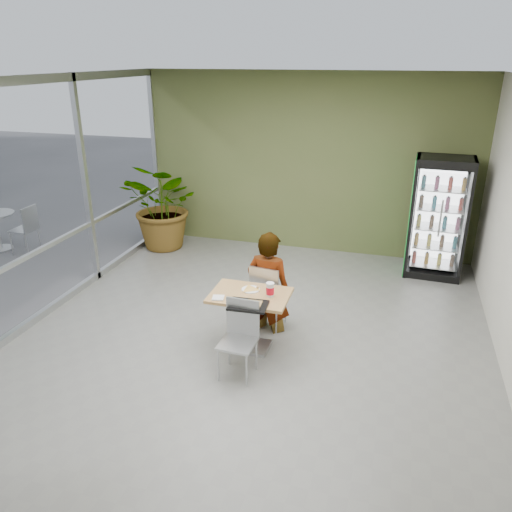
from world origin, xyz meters
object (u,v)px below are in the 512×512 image
object	(u,v)px
chair_far	(267,292)
seated_woman	(268,291)
potted_plant	(166,206)
cafeteria_tray	(248,305)
beverage_fridge	(438,218)
dining_table	(250,310)
chair_near	(240,332)
soda_cup	(270,290)

from	to	relation	value
chair_far	seated_woman	world-z (taller)	seated_woman
seated_woman	potted_plant	distance (m)	3.54
chair_far	cafeteria_tray	distance (m)	0.87
potted_plant	beverage_fridge	bearing A→B (deg)	1.50
beverage_fridge	chair_far	bearing A→B (deg)	-127.81
dining_table	chair_near	bearing A→B (deg)	-86.01
seated_woman	dining_table	bearing A→B (deg)	89.74
dining_table	beverage_fridge	distance (m)	3.83
potted_plant	dining_table	bearing A→B (deg)	-49.21
soda_cup	beverage_fridge	xyz separation A→B (m)	(2.01, 3.06, 0.15)
seated_woman	beverage_fridge	world-z (taller)	beverage_fridge
chair_near	cafeteria_tray	bearing A→B (deg)	81.66
chair_far	chair_near	size ratio (longest dim) A/B	1.03
chair_near	beverage_fridge	world-z (taller)	beverage_fridge
cafeteria_tray	soda_cup	bearing A→B (deg)	61.28
dining_table	potted_plant	world-z (taller)	potted_plant
seated_woman	cafeteria_tray	distance (m)	0.91
soda_cup	cafeteria_tray	bearing A→B (deg)	-118.72
chair_far	chair_near	bearing A→B (deg)	96.07
chair_near	beverage_fridge	bearing A→B (deg)	60.41
soda_cup	potted_plant	bearing A→B (deg)	133.51
dining_table	cafeteria_tray	world-z (taller)	cafeteria_tray
cafeteria_tray	potted_plant	world-z (taller)	potted_plant
chair_far	soda_cup	bearing A→B (deg)	117.20
soda_cup	potted_plant	xyz separation A→B (m)	(-2.78, 2.93, -0.01)
seated_woman	soda_cup	bearing A→B (deg)	114.51
potted_plant	soda_cup	bearing A→B (deg)	-46.49
chair_near	soda_cup	bearing A→B (deg)	69.93
dining_table	soda_cup	size ratio (longest dim) A/B	5.41
dining_table	soda_cup	world-z (taller)	soda_cup
soda_cup	potted_plant	size ratio (longest dim) A/B	0.11
chair_far	beverage_fridge	world-z (taller)	beverage_fridge
seated_woman	beverage_fridge	bearing A→B (deg)	-123.31
soda_cup	beverage_fridge	distance (m)	3.66
cafeteria_tray	seated_woman	bearing A→B (deg)	89.46
beverage_fridge	dining_table	bearing A→B (deg)	-123.45
dining_table	seated_woman	xyz separation A→B (m)	(0.08, 0.57, -0.01)
chair_far	chair_near	xyz separation A→B (m)	(-0.03, -1.03, -0.02)
soda_cup	cafeteria_tray	xyz separation A→B (m)	(-0.18, -0.32, -0.07)
seated_woman	chair_near	bearing A→B (deg)	95.44
seated_woman	cafeteria_tray	world-z (taller)	seated_woman
chair_far	cafeteria_tray	size ratio (longest dim) A/B	2.07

